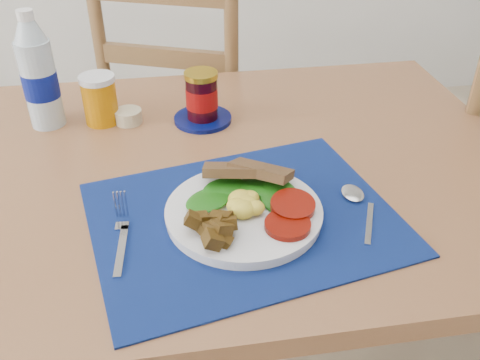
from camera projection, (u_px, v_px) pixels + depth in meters
The scene contains 10 objects.
table at pixel (180, 200), 1.10m from camera, with size 1.40×0.90×0.75m.
chair_far at pixel (182, 91), 1.69m from camera, with size 0.58×0.57×1.21m.
placemat at pixel (244, 218), 0.92m from camera, with size 0.51×0.40×0.00m, color black.
breakfast_plate at pixel (241, 210), 0.90m from camera, with size 0.26×0.26×0.06m.
fork at pixel (122, 235), 0.87m from camera, with size 0.03×0.17×0.00m.
spoon at pixel (358, 203), 0.94m from camera, with size 0.06×0.17×0.00m.
water_bottle at pixel (39, 77), 1.14m from camera, with size 0.08×0.08×0.26m.
juice_glass at pixel (100, 101), 1.18m from camera, with size 0.08×0.08×0.10m, color #BD7005.
ramekin at pixel (128, 116), 1.20m from camera, with size 0.06×0.06×0.03m, color #BEB08B.
jam_on_saucer at pixel (202, 100), 1.19m from camera, with size 0.13×0.13×0.12m.
Camera 1 is at (-0.02, -0.70, 1.32)m, focal length 40.00 mm.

